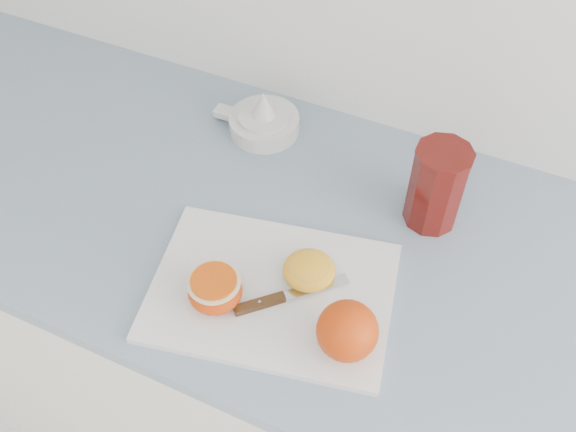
{
  "coord_description": "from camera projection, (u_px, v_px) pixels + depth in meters",
  "views": [
    {
      "loc": [
        0.15,
        1.08,
        1.7
      ],
      "look_at": [
        -0.12,
        1.66,
        0.96
      ],
      "focal_mm": 40.0,
      "sensor_mm": 36.0,
      "label": 1
    }
  ],
  "objects": [
    {
      "name": "paring_knife",
      "position": [
        270.0,
        301.0,
        0.94
      ],
      "size": [
        0.14,
        0.13,
        0.01
      ],
      "color": "#402613",
      "rests_on": "cutting_board"
    },
    {
      "name": "whole_orange",
      "position": [
        347.0,
        331.0,
        0.87
      ],
      "size": [
        0.09,
        0.09,
        0.09
      ],
      "color": "#EF4000",
      "rests_on": "cutting_board"
    },
    {
      "name": "cutting_board",
      "position": [
        272.0,
        292.0,
        0.96
      ],
      "size": [
        0.4,
        0.32,
        0.01
      ],
      "primitive_type": "cube",
      "rotation": [
        0.0,
        0.0,
        0.2
      ],
      "color": "white",
      "rests_on": "counter"
    },
    {
      "name": "half_orange",
      "position": [
        215.0,
        290.0,
        0.93
      ],
      "size": [
        0.08,
        0.08,
        0.05
      ],
      "color": "#EF4000",
      "rests_on": "cutting_board"
    },
    {
      "name": "counter",
      "position": [
        315.0,
        365.0,
        1.38
      ],
      "size": [
        2.55,
        0.64,
        0.89
      ],
      "color": "white",
      "rests_on": "ground"
    },
    {
      "name": "squeezed_shell",
      "position": [
        309.0,
        270.0,
        0.96
      ],
      "size": [
        0.08,
        0.08,
        0.03
      ],
      "color": "#F5A720",
      "rests_on": "cutting_board"
    },
    {
      "name": "red_tumbler",
      "position": [
        436.0,
        189.0,
        1.02
      ],
      "size": [
        0.09,
        0.09,
        0.15
      ],
      "color": "#5D100C",
      "rests_on": "counter"
    },
    {
      "name": "citrus_juicer",
      "position": [
        263.0,
        120.0,
        1.19
      ],
      "size": [
        0.17,
        0.13,
        0.09
      ],
      "color": "white",
      "rests_on": "counter"
    }
  ]
}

